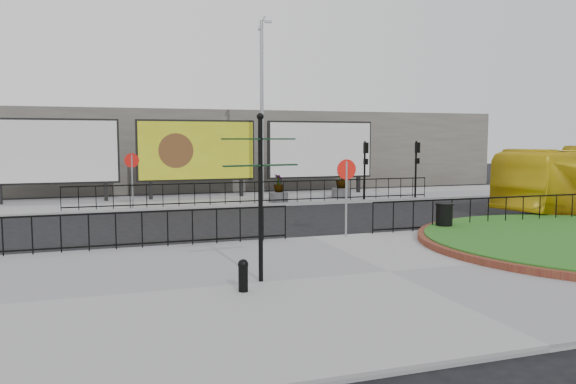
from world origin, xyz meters
name	(u,v)px	position (x,y,z in m)	size (l,w,h in m)	color
ground	(312,240)	(0.00, 0.00, 0.00)	(90.00, 90.00, 0.00)	black
pavement_near	(388,274)	(0.00, -5.00, 0.06)	(30.00, 10.00, 0.12)	gray
pavement_far	(229,200)	(0.00, 12.00, 0.06)	(44.00, 6.00, 0.12)	gray
railing_near_left	(116,231)	(-6.00, -0.30, 0.67)	(10.00, 0.10, 1.10)	black
railing_near_right	(488,212)	(6.50, -0.30, 0.67)	(9.00, 0.10, 1.10)	black
railing_far	(262,192)	(1.00, 9.30, 0.67)	(18.00, 0.10, 1.10)	black
speed_sign_far	(132,168)	(-5.00, 9.40, 1.92)	(0.64, 0.07, 2.47)	gray
speed_sign_near	(346,181)	(1.00, -0.40, 1.92)	(0.64, 0.07, 2.47)	gray
billboard_left	(53,152)	(-8.50, 12.97, 2.60)	(6.20, 0.31, 4.10)	black
billboard_mid	(197,151)	(-1.50, 12.97, 2.60)	(6.20, 0.31, 4.10)	black
billboard_right	(320,150)	(5.50, 12.97, 2.60)	(6.20, 0.31, 4.10)	black
lamp_post	(262,107)	(1.51, 11.00, 4.83)	(0.74, 0.18, 9.23)	gray
signal_pole_a	(365,161)	(6.50, 9.34, 2.10)	(0.22, 0.26, 3.00)	black
signal_pole_b	(417,160)	(9.50, 9.34, 2.10)	(0.22, 0.26, 3.00)	black
building_backdrop	(197,149)	(0.00, 22.00, 2.50)	(40.00, 10.00, 5.00)	#69635C
fingerpost_sign	(260,181)	(-3.10, -4.91, 2.33)	(1.72, 0.52, 3.66)	black
bollard	(243,274)	(-3.67, -5.60, 0.49)	(0.22, 0.22, 0.67)	black
litter_bin	(444,218)	(4.50, -0.60, 0.61)	(0.59, 0.59, 0.97)	black
planter_b	(279,192)	(2.00, 9.77, 0.60)	(0.93, 0.93, 1.38)	#4C4C4F
planter_c	(341,186)	(5.69, 10.52, 0.73)	(0.99, 0.99, 1.59)	#4C4C4F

